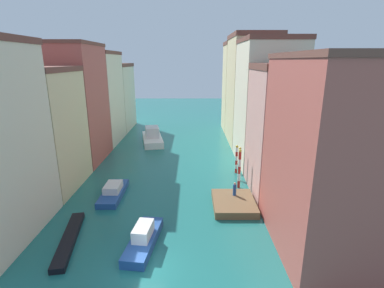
{
  "coord_description": "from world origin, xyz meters",
  "views": [
    {
      "loc": [
        3.43,
        -18.19,
        14.94
      ],
      "look_at": [
        3.58,
        28.46,
        1.5
      ],
      "focal_mm": 27.14,
      "sensor_mm": 36.0,
      "label": 1
    }
  ],
  "objects": [
    {
      "name": "mooring_pole_1",
      "position": [
        9.49,
        16.67,
        2.29
      ],
      "size": [
        0.34,
        0.34,
        4.47
      ],
      "color": "red",
      "rests_on": "ground"
    },
    {
      "name": "building_right_3",
      "position": [
        14.26,
        35.62,
        9.76
      ],
      "size": [
        7.96,
        12.02,
        19.49
      ],
      "color": "beige",
      "rests_on": "ground"
    },
    {
      "name": "building_right_1",
      "position": [
        14.26,
        13.66,
        7.35
      ],
      "size": [
        7.96,
        9.01,
        14.67
      ],
      "color": "tan",
      "rests_on": "ground"
    },
    {
      "name": "building_left_1",
      "position": [
        -14.26,
        14.72,
        7.18
      ],
      "size": [
        7.96,
        9.8,
        14.34
      ],
      "color": "beige",
      "rests_on": "ground"
    },
    {
      "name": "motorboat_1",
      "position": [
        -0.63,
        2.96,
        0.63
      ],
      "size": [
        2.7,
        6.61,
        1.83
      ],
      "color": "#234C93",
      "rests_on": "ground"
    },
    {
      "name": "building_right_4",
      "position": [
        14.26,
        45.72,
        9.39
      ],
      "size": [
        7.96,
        7.76,
        18.74
      ],
      "color": "beige",
      "rests_on": "ground"
    },
    {
      "name": "building_right_2",
      "position": [
        14.26,
        23.91,
        9.01
      ],
      "size": [
        7.96,
        11.04,
        18.0
      ],
      "color": "beige",
      "rests_on": "ground"
    },
    {
      "name": "mooring_pole_0",
      "position": [
        9.12,
        14.4,
        2.5
      ],
      "size": [
        0.35,
        0.35,
        4.89
      ],
      "color": "red",
      "rests_on": "ground"
    },
    {
      "name": "building_right_0",
      "position": [
        14.26,
        3.04,
        7.78
      ],
      "size": [
        7.96,
        11.98,
        15.54
      ],
      "color": "#B25147",
      "rests_on": "ground"
    },
    {
      "name": "building_left_2",
      "position": [
        -14.26,
        24.91,
        8.75
      ],
      "size": [
        7.96,
        10.52,
        17.48
      ],
      "color": "#B25147",
      "rests_on": "ground"
    },
    {
      "name": "gondola_black",
      "position": [
        -7.09,
        3.4,
        0.25
      ],
      "size": [
        2.54,
        8.27,
        0.49
      ],
      "color": "black",
      "rests_on": "ground"
    },
    {
      "name": "motorboat_0",
      "position": [
        -5.58,
        12.18,
        0.53
      ],
      "size": [
        2.18,
        6.62,
        1.45
      ],
      "color": "#234C93",
      "rests_on": "ground"
    },
    {
      "name": "waterfront_dock",
      "position": [
        7.87,
        9.65,
        0.38
      ],
      "size": [
        4.39,
        5.5,
        0.76
      ],
      "color": "brown",
      "rests_on": "ground"
    },
    {
      "name": "ground_plane",
      "position": [
        0.0,
        24.5,
        0.0
      ],
      "size": [
        154.0,
        154.0,
        0.0
      ],
      "primitive_type": "plane",
      "color": "#1E6B66"
    },
    {
      "name": "mooring_pole_2",
      "position": [
        9.51,
        19.27,
        2.04
      ],
      "size": [
        0.36,
        0.36,
        3.98
      ],
      "color": "red",
      "rests_on": "ground"
    },
    {
      "name": "vaporetto_white",
      "position": [
        -4.05,
        34.68,
        1.03
      ],
      "size": [
        5.16,
        9.83,
        3.03
      ],
      "color": "white",
      "rests_on": "ground"
    },
    {
      "name": "building_left_3",
      "position": [
        -14.26,
        35.62,
        8.31
      ],
      "size": [
        7.96,
        10.93,
        16.6
      ],
      "color": "beige",
      "rests_on": "ground"
    },
    {
      "name": "person_on_dock",
      "position": [
        8.07,
        10.76,
        1.46
      ],
      "size": [
        0.36,
        0.36,
        1.51
      ],
      "color": "#234C93",
      "rests_on": "waterfront_dock"
    },
    {
      "name": "building_left_4",
      "position": [
        -14.26,
        46.89,
        7.21
      ],
      "size": [
        7.96,
        11.47,
        14.4
      ],
      "color": "beige",
      "rests_on": "ground"
    }
  ]
}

